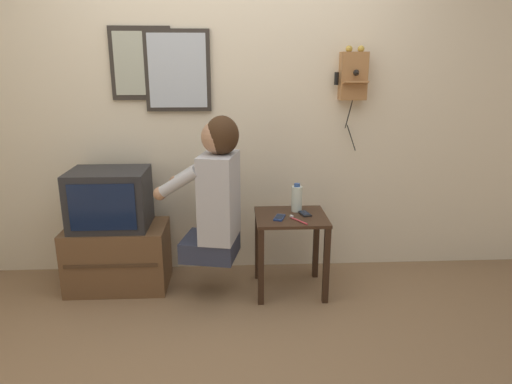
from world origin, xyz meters
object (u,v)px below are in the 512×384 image
object	(u,v)px
person	(216,191)
water_bottle	(297,198)
toothbrush	(297,220)
wall_mirror	(178,71)
wall_phone_antique	(353,76)
television	(110,199)
framed_picture	(141,64)
cell_phone_held	(279,217)
cell_phone_spare	(305,213)

from	to	relation	value
person	water_bottle	size ratio (longest dim) A/B	4.79
water_bottle	toothbrush	size ratio (longest dim) A/B	1.33
person	wall_mirror	bearing A→B (deg)	42.43
wall_mirror	water_bottle	distance (m)	1.25
wall_phone_antique	wall_mirror	distance (m)	1.26
person	television	world-z (taller)	person
person	water_bottle	bearing A→B (deg)	-63.26
wall_phone_antique	wall_mirror	xyz separation A→B (m)	(-1.26, 0.04, 0.03)
water_bottle	person	bearing A→B (deg)	-165.26
wall_phone_antique	framed_picture	bearing A→B (deg)	178.34
wall_phone_antique	toothbrush	size ratio (longest dim) A/B	4.92
person	wall_phone_antique	world-z (taller)	wall_phone_antique
television	cell_phone_held	xyz separation A→B (m)	(1.18, -0.18, -0.10)
person	toothbrush	distance (m)	0.58
person	cell_phone_spare	bearing A→B (deg)	-71.31
person	toothbrush	bearing A→B (deg)	-84.29
wall_phone_antique	wall_mirror	world-z (taller)	wall_mirror
cell_phone_held	water_bottle	distance (m)	0.23
water_bottle	wall_phone_antique	bearing A→B (deg)	32.15
person	cell_phone_held	distance (m)	0.47
toothbrush	person	bearing A→B (deg)	141.26
wall_mirror	cell_phone_spare	size ratio (longest dim) A/B	4.24
cell_phone_spare	water_bottle	distance (m)	0.13
wall_phone_antique	cell_phone_spare	distance (m)	1.06
wall_mirror	toothbrush	world-z (taller)	wall_mirror
television	framed_picture	world-z (taller)	framed_picture
wall_phone_antique	cell_phone_held	distance (m)	1.17
framed_picture	wall_phone_antique	bearing A→B (deg)	-1.66
television	water_bottle	xyz separation A→B (m)	(1.32, -0.03, -0.01)
wall_phone_antique	television	bearing A→B (deg)	-172.23
wall_phone_antique	water_bottle	world-z (taller)	wall_phone_antique
wall_phone_antique	toothbrush	bearing A→B (deg)	-133.15
television	wall_phone_antique	world-z (taller)	wall_phone_antique
wall_phone_antique	cell_phone_spare	xyz separation A→B (m)	(-0.38, -0.35, -0.93)
wall_mirror	water_bottle	size ratio (longest dim) A/B	2.81
cell_phone_held	water_bottle	world-z (taller)	water_bottle
television	framed_picture	distance (m)	0.99
television	cell_phone_held	bearing A→B (deg)	-8.83
wall_phone_antique	water_bottle	bearing A→B (deg)	-147.85
person	framed_picture	bearing A→B (deg)	60.76
framed_picture	water_bottle	world-z (taller)	framed_picture
person	cell_phone_held	bearing A→B (deg)	-78.69
person	cell_phone_spare	size ratio (longest dim) A/B	7.23
toothbrush	cell_phone_spare	bearing A→B (deg)	30.13
wall_mirror	cell_phone_held	distance (m)	1.28
cell_phone_spare	water_bottle	size ratio (longest dim) A/B	0.66
television	toothbrush	distance (m)	1.32
television	wall_phone_antique	size ratio (longest dim) A/B	0.71
cell_phone_held	wall_mirror	bearing A→B (deg)	164.59
wall_mirror	toothbrush	bearing A→B (deg)	-32.44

